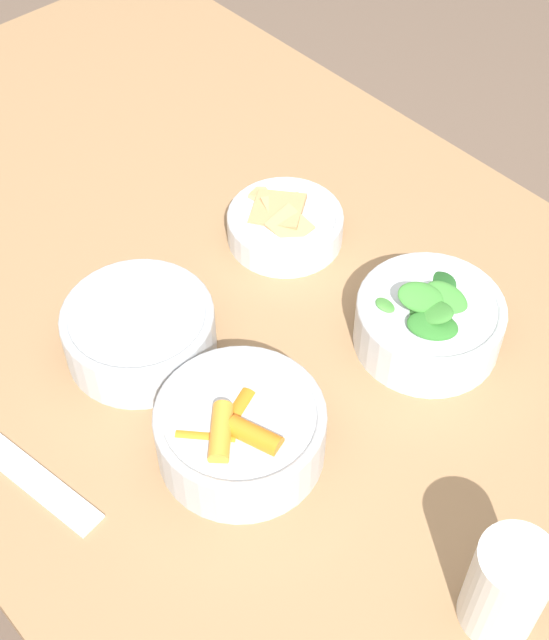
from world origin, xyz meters
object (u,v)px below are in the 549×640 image
object	(u,v)px
bowl_greens	(429,320)
bowl_cookies	(285,223)
bowl_carrots	(240,430)
bowl_beans_hotdog	(138,331)
cup	(506,587)

from	to	relation	value
bowl_greens	bowl_cookies	distance (m)	0.22
bowl_carrots	bowl_beans_hotdog	size ratio (longest dim) A/B	1.02
bowl_beans_hotdog	bowl_cookies	bearing A→B (deg)	-84.22
bowl_greens	bowl_cookies	xyz separation A→B (m)	(0.22, 0.00, -0.01)
bowl_carrots	cup	xyz separation A→B (m)	(-0.27, -0.05, 0.02)
bowl_beans_hotdog	cup	size ratio (longest dim) A/B	1.52
bowl_carrots	bowl_greens	bearing A→B (deg)	-96.65
bowl_carrots	bowl_greens	xyz separation A→B (m)	(-0.03, -0.24, -0.00)
bowl_beans_hotdog	bowl_carrots	bearing A→B (deg)	178.38
bowl_carrots	bowl_beans_hotdog	xyz separation A→B (m)	(0.17, -0.00, -0.01)
bowl_carrots	bowl_beans_hotdog	distance (m)	0.17
bowl_greens	bowl_beans_hotdog	distance (m)	0.30
bowl_beans_hotdog	bowl_greens	bearing A→B (deg)	-130.25
bowl_greens	cup	size ratio (longest dim) A/B	1.49
bowl_carrots	bowl_cookies	world-z (taller)	bowl_carrots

